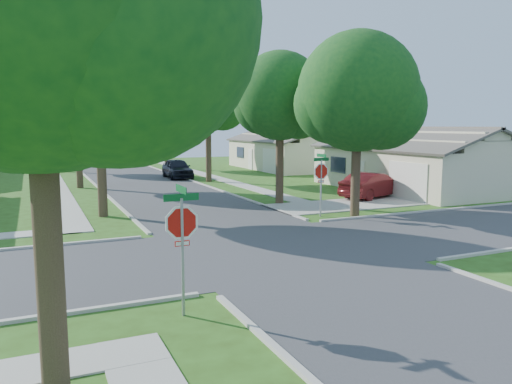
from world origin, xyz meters
The scene contains 19 objects.
ground centered at (0.00, 0.00, 0.00)m, with size 100.00×100.00×0.00m, color #2C4813.
road_ns centered at (0.00, 0.00, 0.00)m, with size 7.00×100.00×0.02m, color #333335.
sidewalk_ne centered at (6.10, 26.00, 0.02)m, with size 1.20×40.00×0.04m, color #9E9B91.
sidewalk_nw centered at (-6.10, 26.00, 0.02)m, with size 1.20×40.00×0.04m, color #9E9B91.
driveway centered at (7.90, 7.10, 0.03)m, with size 8.80×3.60×0.05m, color #9E9B91.
stop_sign_sw centered at (-4.70, -4.70, 2.03)m, with size 1.05×0.80×2.98m.
stop_sign_ne centered at (4.70, 4.70, 2.03)m, with size 1.05×0.80×2.98m.
tree_e_near centered at (4.75, 9.01, 5.64)m, with size 4.97×4.80×8.28m.
tree_e_mid centered at (4.76, 21.01, 6.25)m, with size 5.59×5.40×9.21m.
tree_e_far centered at (4.75, 34.01, 5.98)m, with size 5.17×5.00×8.72m.
tree_w_near centered at (-4.64, 9.01, 6.12)m, with size 5.38×5.20×8.97m.
tree_w_mid centered at (-4.64, 21.01, 6.49)m, with size 5.80×5.60×9.56m.
tree_w_far centered at (-4.65, 34.01, 5.51)m, with size 4.76×4.60×8.04m.
tree_ne_corner centered at (6.36, 4.21, 5.59)m, with size 5.80×5.60×8.66m.
house_ne_near centered at (15.99, 11.00, 1.52)m, with size 8.42×13.60×4.23m.
house_ne_far centered at (15.99, 29.00, 1.52)m, with size 8.42×13.60×4.23m.
car_driveway centered at (10.75, 8.70, 0.77)m, with size 1.63×4.68×1.54m, color #4F1012.
car_curb_east centered at (3.20, 24.57, 0.80)m, with size 1.89×4.70×1.60m, color black.
car_curb_west centered at (-3.20, 42.06, 0.69)m, with size 1.93×4.74×1.38m, color black.
Camera 1 is at (-7.66, -15.29, 4.29)m, focal length 35.00 mm.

